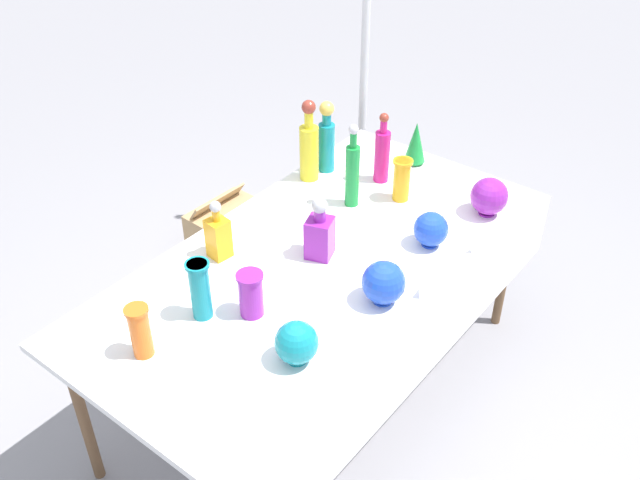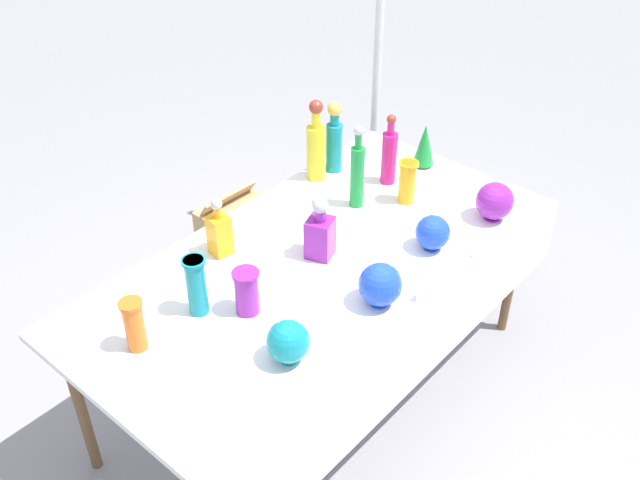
% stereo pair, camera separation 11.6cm
% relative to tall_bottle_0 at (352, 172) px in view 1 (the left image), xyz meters
% --- Properties ---
extents(ground_plane, '(40.00, 40.00, 0.00)m').
position_rel_tall_bottle_0_xyz_m(ground_plane, '(-0.41, -0.14, -0.93)').
color(ground_plane, gray).
extents(display_table, '(2.05, 1.06, 0.76)m').
position_rel_tall_bottle_0_xyz_m(display_table, '(-0.41, -0.18, -0.22)').
color(display_table, white).
rests_on(display_table, ground).
extents(tall_bottle_0, '(0.06, 0.06, 0.39)m').
position_rel_tall_bottle_0_xyz_m(tall_bottle_0, '(0.00, 0.00, 0.00)').
color(tall_bottle_0, '#198C38').
rests_on(tall_bottle_0, display_table).
extents(tall_bottle_1, '(0.07, 0.07, 0.34)m').
position_rel_tall_bottle_0_xyz_m(tall_bottle_1, '(0.25, 0.01, -0.02)').
color(tall_bottle_1, '#C61972').
rests_on(tall_bottle_1, display_table).
extents(tall_bottle_2, '(0.09, 0.09, 0.40)m').
position_rel_tall_bottle_0_xyz_m(tall_bottle_2, '(0.06, 0.29, -0.00)').
color(tall_bottle_2, yellow).
rests_on(tall_bottle_2, display_table).
extents(tall_bottle_3, '(0.08, 0.08, 0.36)m').
position_rel_tall_bottle_0_xyz_m(tall_bottle_3, '(0.17, 0.27, -0.00)').
color(tall_bottle_3, teal).
rests_on(tall_bottle_3, display_table).
extents(square_decanter_0, '(0.13, 0.13, 0.27)m').
position_rel_tall_bottle_0_xyz_m(square_decanter_0, '(-0.39, -0.12, -0.06)').
color(square_decanter_0, purple).
rests_on(square_decanter_0, display_table).
extents(square_decanter_1, '(0.09, 0.09, 0.26)m').
position_rel_tall_bottle_0_xyz_m(square_decanter_1, '(-0.64, 0.19, -0.07)').
color(square_decanter_1, orange).
rests_on(square_decanter_1, display_table).
extents(slender_vase_0, '(0.08, 0.08, 0.20)m').
position_rel_tall_bottle_0_xyz_m(slender_vase_0, '(-1.19, 0.01, -0.06)').
color(slender_vase_0, orange).
rests_on(slender_vase_0, display_table).
extents(slender_vase_1, '(0.10, 0.10, 0.18)m').
position_rel_tall_bottle_0_xyz_m(slender_vase_1, '(-0.81, -0.15, -0.07)').
color(slender_vase_1, purple).
rests_on(slender_vase_1, display_table).
extents(slender_vase_2, '(0.09, 0.09, 0.20)m').
position_rel_tall_bottle_0_xyz_m(slender_vase_2, '(0.17, -0.15, -0.06)').
color(slender_vase_2, orange).
rests_on(slender_vase_2, display_table).
extents(slender_vase_3, '(0.09, 0.09, 0.24)m').
position_rel_tall_bottle_0_xyz_m(slender_vase_3, '(-0.93, -0.01, -0.04)').
color(slender_vase_3, teal).
rests_on(slender_vase_3, display_table).
extents(fluted_vase_0, '(0.10, 0.10, 0.21)m').
position_rel_tall_bottle_0_xyz_m(fluted_vase_0, '(0.49, -0.02, -0.06)').
color(fluted_vase_0, '#198C38').
rests_on(fluted_vase_0, display_table).
extents(round_bowl_0, '(0.14, 0.14, 0.15)m').
position_rel_tall_bottle_0_xyz_m(round_bowl_0, '(-0.05, -0.44, -0.09)').
color(round_bowl_0, blue).
rests_on(round_bowl_0, display_table).
extents(round_bowl_1, '(0.16, 0.16, 0.17)m').
position_rel_tall_bottle_0_xyz_m(round_bowl_1, '(-0.47, -0.48, -0.08)').
color(round_bowl_1, blue).
rests_on(round_bowl_1, display_table).
extents(round_bowl_2, '(0.16, 0.16, 0.17)m').
position_rel_tall_bottle_0_xyz_m(round_bowl_2, '(0.30, -0.51, -0.08)').
color(round_bowl_2, purple).
rests_on(round_bowl_2, display_table).
extents(round_bowl_3, '(0.15, 0.15, 0.16)m').
position_rel_tall_bottle_0_xyz_m(round_bowl_3, '(-0.90, -0.43, -0.09)').
color(round_bowl_3, teal).
rests_on(round_bowl_3, display_table).
extents(price_tag_left, '(0.06, 0.03, 0.04)m').
position_rel_tall_bottle_0_xyz_m(price_tag_left, '(0.03, -0.61, -0.15)').
color(price_tag_left, white).
rests_on(price_tag_left, display_table).
extents(price_tag_center, '(0.06, 0.02, 0.04)m').
position_rel_tall_bottle_0_xyz_m(price_tag_center, '(-0.34, -0.58, -0.15)').
color(price_tag_center, white).
rests_on(price_tag_center, display_table).
extents(cardboard_box_behind_left, '(0.43, 0.45, 0.37)m').
position_rel_tall_bottle_0_xyz_m(cardboard_box_behind_left, '(0.11, 0.87, -0.79)').
color(cardboard_box_behind_left, tan).
rests_on(cardboard_box_behind_left, ground).
extents(canopy_pole, '(0.18, 0.18, 2.30)m').
position_rel_tall_bottle_0_xyz_m(canopy_pole, '(0.78, 0.49, -0.03)').
color(canopy_pole, silver).
rests_on(canopy_pole, ground).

